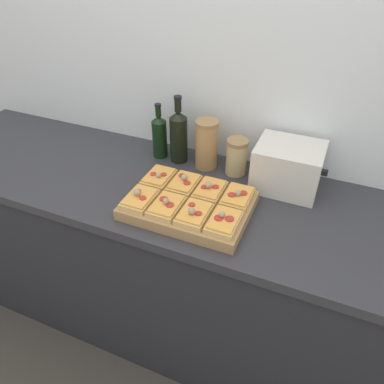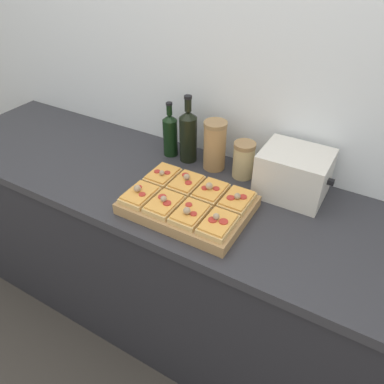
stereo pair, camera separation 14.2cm
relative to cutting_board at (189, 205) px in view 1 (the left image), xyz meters
name	(u,v)px [view 1 (the left image)]	position (x,y,z in m)	size (l,w,h in m)	color
ground_plane	(163,376)	(-0.05, -0.21, -0.94)	(12.00, 12.00, 0.00)	#3D3833
wall_back	(220,84)	(-0.05, 0.47, 0.31)	(6.00, 0.06, 2.50)	silver
kitchen_counter	(188,267)	(-0.05, 0.11, -0.48)	(2.63, 0.67, 0.92)	#232328
cutting_board	(189,205)	(0.00, 0.00, 0.00)	(0.46, 0.33, 0.04)	#A37A4C
pizza_slice_back_left	(159,177)	(-0.17, 0.08, 0.04)	(0.10, 0.15, 0.05)	tan
pizza_slice_back_midleft	(184,183)	(-0.06, 0.08, 0.04)	(0.10, 0.15, 0.05)	tan
pizza_slice_back_midright	(210,190)	(0.06, 0.08, 0.04)	(0.10, 0.15, 0.06)	tan
pizza_slice_back_right	(238,197)	(0.17, 0.08, 0.04)	(0.10, 0.15, 0.05)	tan
pizza_slice_front_left	(140,198)	(-0.17, -0.08, 0.04)	(0.10, 0.15, 0.06)	tan
pizza_slice_front_midleft	(166,206)	(-0.06, -0.08, 0.04)	(0.10, 0.15, 0.05)	tan
pizza_slice_front_midright	(194,213)	(0.06, -0.08, 0.04)	(0.10, 0.15, 0.05)	tan
pizza_slice_front_right	(224,221)	(0.17, -0.08, 0.04)	(0.10, 0.15, 0.05)	tan
olive_oil_bottle	(160,136)	(-0.28, 0.32, 0.08)	(0.07, 0.07, 0.26)	black
wine_bottle	(179,135)	(-0.19, 0.32, 0.10)	(0.08, 0.08, 0.31)	black
grain_jar_tall	(206,144)	(-0.06, 0.32, 0.09)	(0.10, 0.10, 0.22)	#AD7F4C
grain_jar_short	(237,157)	(0.08, 0.32, 0.06)	(0.09, 0.09, 0.16)	tan
toaster_oven	(288,167)	(0.31, 0.30, 0.07)	(0.29, 0.22, 0.19)	beige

